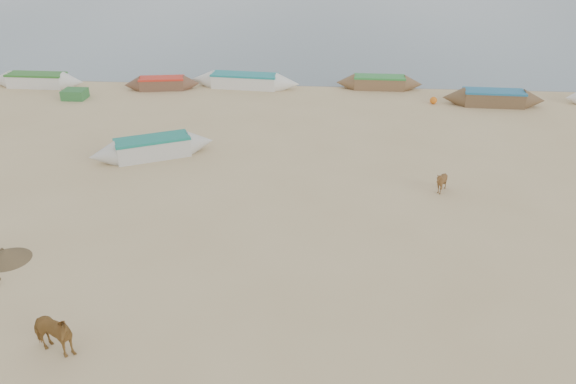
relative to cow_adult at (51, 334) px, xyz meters
The scene contains 6 objects.
ground 7.01m from the cow_adult, 36.50° to the left, with size 140.00×140.00×0.00m, color tan.
cow_adult is the anchor object (origin of this frame).
calf_front 15.90m from the cow_adult, 41.79° to the left, with size 0.79×0.89×0.98m, color brown.
near_canoe 13.44m from the cow_adult, 95.54° to the left, with size 5.91×1.25×0.98m, color beige, non-canonical shape.
waterline_canoes 25.30m from the cow_adult, 77.12° to the left, with size 60.19×4.47×0.94m.
beach_clutter 25.48m from the cow_adult, 69.56° to the left, with size 44.79×5.50×0.64m.
Camera 1 is at (1.51, -15.13, 10.65)m, focal length 35.00 mm.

